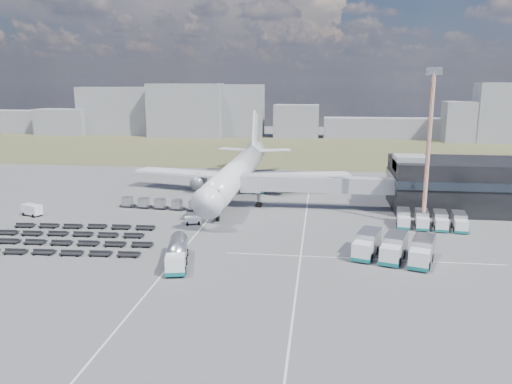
# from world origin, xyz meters

# --- Properties ---
(ground) EXTENTS (420.00, 420.00, 0.00)m
(ground) POSITION_xyz_m (0.00, 0.00, 0.00)
(ground) COLOR #565659
(ground) RESTS_ON ground
(grass_strip) EXTENTS (420.00, 90.00, 0.01)m
(grass_strip) POSITION_xyz_m (0.00, 110.00, 0.01)
(grass_strip) COLOR brown
(grass_strip) RESTS_ON ground
(lane_markings) EXTENTS (47.12, 110.00, 0.01)m
(lane_markings) POSITION_xyz_m (9.77, 3.00, 0.01)
(lane_markings) COLOR silver
(lane_markings) RESTS_ON ground
(terminal) EXTENTS (30.40, 16.40, 11.00)m
(terminal) POSITION_xyz_m (47.77, 23.96, 5.25)
(terminal) COLOR black
(terminal) RESTS_ON ground
(jet_bridge) EXTENTS (30.30, 3.80, 7.05)m
(jet_bridge) POSITION_xyz_m (15.90, 20.42, 5.05)
(jet_bridge) COLOR #939399
(jet_bridge) RESTS_ON ground
(airliner) EXTENTS (51.59, 64.53, 17.62)m
(airliner) POSITION_xyz_m (0.00, 32.38, 5.29)
(airliner) COLOR white
(airliner) RESTS_ON ground
(skyline) EXTENTS (303.26, 24.24, 24.92)m
(skyline) POSITION_xyz_m (-14.75, 152.26, 9.89)
(skyline) COLOR gray
(skyline) RESTS_ON ground
(fuel_tanker) EXTENTS (4.92, 10.84, 3.40)m
(fuel_tanker) POSITION_xyz_m (-1.03, -13.79, 1.70)
(fuel_tanker) COLOR white
(fuel_tanker) RESTS_ON ground
(pushback_tug) EXTENTS (3.29, 2.47, 1.35)m
(pushback_tug) POSITION_xyz_m (-4.00, 6.40, 0.68)
(pushback_tug) COLOR white
(pushback_tug) RESTS_ON ground
(utility_van) EXTENTS (4.46, 3.23, 2.19)m
(utility_van) POSITION_xyz_m (-36.11, 8.11, 1.09)
(utility_van) COLOR white
(utility_van) RESTS_ON ground
(catering_truck) EXTENTS (4.89, 6.90, 2.93)m
(catering_truck) POSITION_xyz_m (3.53, 35.26, 1.50)
(catering_truck) COLOR white
(catering_truck) RESTS_ON ground
(service_trucks_near) EXTENTS (12.51, 10.84, 3.22)m
(service_trucks_near) POSITION_xyz_m (29.36, -7.56, 1.75)
(service_trucks_near) COLOR white
(service_trucks_near) RESTS_ON ground
(service_trucks_far) EXTENTS (12.27, 7.72, 2.58)m
(service_trucks_far) POSITION_xyz_m (38.09, 9.75, 1.40)
(service_trucks_far) COLOR white
(service_trucks_far) RESTS_ON ground
(uld_row) EXTENTS (20.83, 3.55, 1.89)m
(uld_row) POSITION_xyz_m (-11.57, 16.18, 1.13)
(uld_row) COLOR black
(uld_row) RESTS_ON ground
(baggage_dollies) EXTENTS (30.64, 16.91, 0.78)m
(baggage_dollies) POSITION_xyz_m (-22.44, -5.67, 0.39)
(baggage_dollies) COLOR black
(baggage_dollies) RESTS_ON ground
(floodlight_mast) EXTENTS (2.61, 2.12, 27.51)m
(floodlight_mast) POSITION_xyz_m (36.76, 9.94, 13.79)
(floodlight_mast) COLOR #B4421C
(floodlight_mast) RESTS_ON ground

